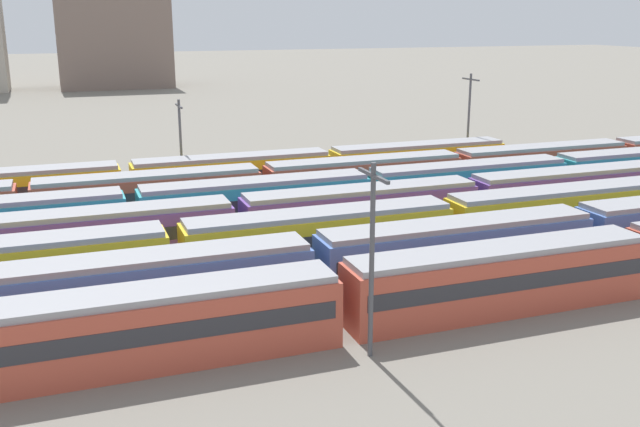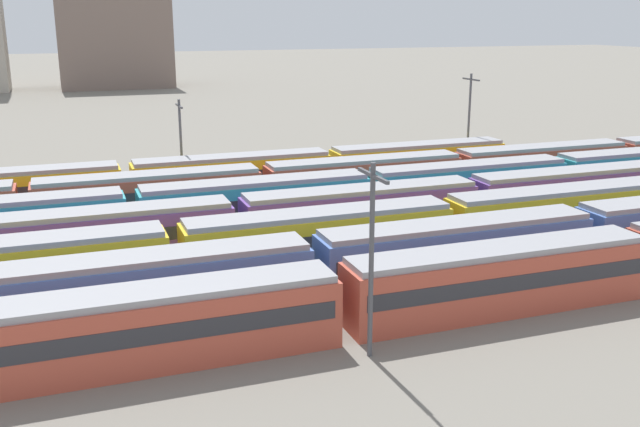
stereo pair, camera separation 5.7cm
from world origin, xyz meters
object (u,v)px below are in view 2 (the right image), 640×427
Objects in this scene: train_track_0 at (635,259)px; train_track_3 at (361,211)px; train_track_6 at (233,175)px; catenary_pole_0 at (371,252)px; train_track_2 at (447,224)px; train_track_1 at (457,250)px; train_track_5 at (364,178)px; catenary_pole_1 at (469,117)px; train_track_4 at (368,193)px; catenary_pole_3 at (181,140)px.

train_track_3 is at bearing 125.39° from train_track_0.
catenary_pole_0 is at bearing -92.13° from train_track_6.
train_track_2 is 0.80× the size of train_track_3.
train_track_1 is 1.00× the size of train_track_5.
train_track_0 is 1.20× the size of train_track_3.
train_track_0 is at bearing -104.89° from catenary_pole_1.
train_track_2 and train_track_4 have the same top height.
catenary_pole_1 reaches higher than catenary_pole_3.
catenary_pole_1 is at bearing 53.28° from catenary_pole_0.
train_track_0 is at bearing 8.46° from catenary_pole_0.
catenary_pole_1 is (18.15, 28.92, 3.72)m from train_track_1.
catenary_pole_3 is at bearing 133.35° from train_track_4.
catenary_pole_1 is 1.18× the size of catenary_pole_3.
catenary_pole_3 reaches higher than train_track_0.
catenary_pole_1 is at bearing 75.11° from train_track_0.
catenary_pole_1 is at bearing 6.34° from train_track_6.
catenary_pole_0 is at bearing -171.54° from train_track_0.
train_track_2 is 8.70× the size of catenary_pole_3.
train_track_6 is 5.96m from catenary_pole_3.
train_track_5 is at bearing -29.74° from catenary_pole_3.
train_track_2 is (2.29, 5.20, 0.00)m from train_track_1.
catenary_pole_0 is 0.94× the size of catenary_pole_1.
train_track_4 is at bearing 98.14° from train_track_2.
train_track_5 is (1.93, 5.20, 0.00)m from train_track_4.
catenary_pole_1 reaches higher than train_track_3.
train_track_2 is 1.34× the size of train_track_6.
train_track_4 is 1.34× the size of train_track_6.
catenary_pole_0 is (-11.64, -13.14, 3.40)m from train_track_2.
catenary_pole_0 reaches higher than train_track_1.
train_track_3 is 5.91m from train_track_4.
train_track_0 is at bearing -54.61° from train_track_3.
train_track_2 is at bearing -59.11° from catenary_pole_3.
catenary_pole_3 is at bearing 140.85° from train_track_6.
train_track_1 is 34.34m from catenary_pole_1.
catenary_pole_1 is at bearing 57.89° from train_track_1.
train_track_3 is at bearing 100.90° from train_track_1.
train_track_5 is 12.00m from train_track_6.
train_track_0 is 18.94m from catenary_pole_0.
catenary_pole_0 is at bearing -139.65° from train_track_1.
train_track_6 is (-6.08, 15.60, -0.00)m from train_track_3.
train_track_2 is at bearing 66.28° from train_track_1.
train_track_1 and train_track_5 have the same top height.
catenary_pole_0 reaches higher than train_track_4.
train_track_0 is 11.08× the size of catenary_pole_1.
catenary_pole_3 is (-21.20, 34.48, 2.91)m from train_track_0.
train_track_2 is at bearing -63.49° from train_track_6.
train_track_0 is 40.58m from catenary_pole_3.
train_track_0 and train_track_2 have the same top height.
train_track_5 is at bearing 67.21° from catenary_pole_0.
train_track_0 is 35.61m from train_track_6.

